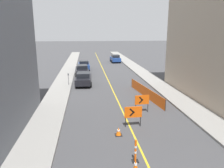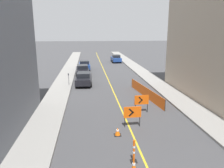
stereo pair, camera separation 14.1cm
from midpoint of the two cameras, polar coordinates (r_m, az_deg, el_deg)
The scene contains 14 objects.
lane_stripe at distance 34.44m, azimuth -1.66°, elevation 2.83°, with size 0.12×69.53×0.01m.
sidewalk_left at distance 34.45m, azimuth -11.49°, elevation 2.70°, with size 2.38×69.53×0.17m.
sidewalk_right at distance 35.41m, azimuth 7.91°, elevation 3.14°, with size 2.38×69.53×0.17m.
traffic_cone_third at distance 10.97m, azimuth 6.10°, elevation -20.49°, with size 0.34×0.34×0.65m.
traffic_cone_fourth at distance 14.19m, azimuth 1.76°, elevation -12.29°, with size 0.44×0.44×0.53m.
delineator_post_rear at distance 11.57m, azimuth 6.10°, elevation -17.30°, with size 0.33×0.33×1.22m.
arrow_barricade_primary at distance 15.14m, azimuth 5.64°, elevation -7.49°, with size 1.23×0.12×1.46m.
arrow_barricade_secondary at distance 17.82m, azimuth 7.96°, elevation -4.29°, with size 1.19×0.16×1.45m.
safety_mesh_fence at distance 22.16m, azimuth 8.95°, elevation -2.12°, with size 1.13×8.36×1.01m.
parked_car_curb_near at distance 26.98m, azimuth -7.25°, elevation 1.42°, with size 2.00×4.38×1.59m.
parked_car_curb_mid at distance 32.95m, azimuth -7.60°, elevation 3.63°, with size 2.04×4.40×1.59m.
parked_car_curb_far at distance 37.80m, azimuth -7.09°, elevation 4.93°, with size 1.95×4.36×1.59m.
parked_car_opposite_side at distance 46.75m, azimuth 1.14°, elevation 6.69°, with size 1.94×4.34×1.59m.
parking_meter_near_curb at distance 26.63m, azimuth -11.15°, elevation 1.91°, with size 0.12×0.11×1.42m.
Camera 2 is at (-2.77, 1.05, 6.47)m, focal length 35.00 mm.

